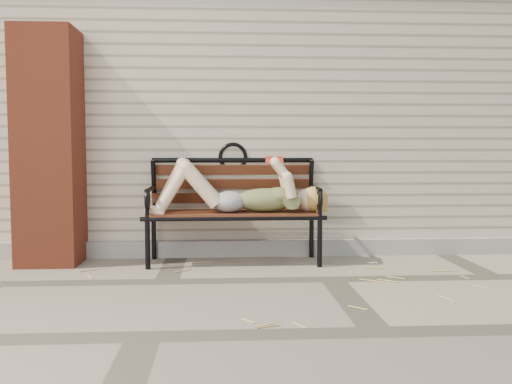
{
  "coord_description": "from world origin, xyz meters",
  "views": [
    {
      "loc": [
        -0.84,
        -4.21,
        0.99
      ],
      "look_at": [
        -0.55,
        0.55,
        0.63
      ],
      "focal_mm": 40.0,
      "sensor_mm": 36.0,
      "label": 1
    }
  ],
  "objects": [
    {
      "name": "reading_woman",
      "position": [
        -0.72,
        0.64,
        0.62
      ],
      "size": [
        1.52,
        0.35,
        0.48
      ],
      "color": "#0A354A",
      "rests_on": "ground"
    },
    {
      "name": "garden_bench",
      "position": [
        -0.73,
        0.77,
        0.59
      ],
      "size": [
        1.62,
        0.64,
        1.05
      ],
      "color": "black",
      "rests_on": "ground"
    },
    {
      "name": "straw_scatter",
      "position": [
        -0.39,
        -0.29,
        0.01
      ],
      "size": [
        2.8,
        1.59,
        0.01
      ],
      "color": "tan",
      "rests_on": "ground"
    },
    {
      "name": "house_wall",
      "position": [
        0.0,
        3.0,
        1.5
      ],
      "size": [
        8.0,
        4.0,
        3.0
      ],
      "primitive_type": "cube",
      "color": "beige",
      "rests_on": "ground"
    },
    {
      "name": "foundation_strip",
      "position": [
        0.0,
        0.97,
        0.07
      ],
      "size": [
        8.0,
        0.1,
        0.15
      ],
      "primitive_type": "cube",
      "color": "#AFAB9E",
      "rests_on": "ground"
    },
    {
      "name": "ground",
      "position": [
        0.0,
        0.0,
        0.0
      ],
      "size": [
        80.0,
        80.0,
        0.0
      ],
      "primitive_type": "plane",
      "color": "gray",
      "rests_on": "ground"
    },
    {
      "name": "brick_pillar",
      "position": [
        -2.3,
        0.75,
        1.0
      ],
      "size": [
        0.5,
        0.5,
        2.0
      ],
      "primitive_type": "cube",
      "color": "#953A21",
      "rests_on": "ground"
    }
  ]
}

